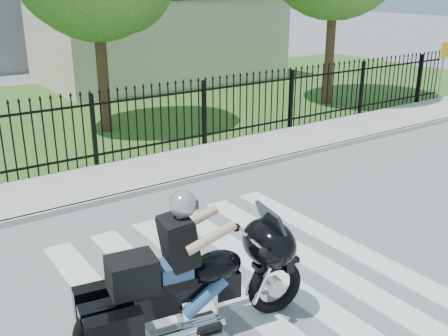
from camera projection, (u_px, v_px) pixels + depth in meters
ground at (252, 283)px, 7.67m from camera, size 120.00×120.00×0.00m
crosswalk at (252, 282)px, 7.67m from camera, size 5.00×5.50×0.01m
sidewalk at (114, 179)px, 11.53m from camera, size 40.00×2.00×0.12m
curb at (134, 193)px, 10.76m from camera, size 40.00×0.12×0.12m
grass_strip at (27, 118)px, 16.99m from camera, size 40.00×12.00×0.02m
iron_fence at (94, 132)px, 12.03m from camera, size 26.00×0.04×1.80m
building_low at (159, 40)px, 23.24m from camera, size 10.00×6.00×3.50m
motorcycle_rider at (190, 278)px, 6.27m from camera, size 3.00×1.28×1.99m
traffic_sign at (444, 59)px, 18.38m from camera, size 0.45×0.07×2.07m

